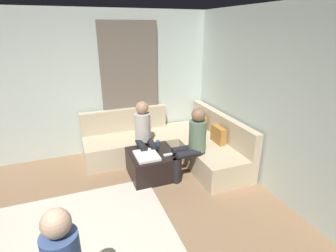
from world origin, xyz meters
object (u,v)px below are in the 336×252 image
ottoman (152,164)px  game_remote (168,155)px  person_on_couch_back (192,141)px  person_on_couch_side (144,133)px  sectional_couch (172,144)px  coffee_mug (158,143)px

ottoman → game_remote: bearing=50.7°
ottoman → person_on_couch_back: (0.27, 0.60, 0.45)m
person_on_couch_side → sectional_couch: bearing=-165.5°
sectional_couch → coffee_mug: size_ratio=26.84×
coffee_mug → person_on_couch_side: (-0.11, -0.21, 0.19)m
coffee_mug → game_remote: 0.40m
sectional_couch → person_on_couch_back: person_on_couch_back is taller
person_on_couch_back → person_on_couch_side: size_ratio=1.00×
game_remote → person_on_couch_side: bearing=-154.0°
ottoman → person_on_couch_back: 0.80m
coffee_mug → ottoman: bearing=-39.3°
person_on_couch_back → ottoman: bearing=65.8°
sectional_couch → person_on_couch_back: 0.84m
ottoman → coffee_mug: bearing=140.7°
sectional_couch → ottoman: (0.47, -0.55, -0.07)m
sectional_couch → coffee_mug: (0.25, -0.37, 0.19)m
sectional_couch → ottoman: size_ratio=3.36×
game_remote → ottoman: bearing=-129.3°
person_on_couch_back → coffee_mug: bearing=40.6°
person_on_couch_back → person_on_couch_side: 0.87m
ottoman → person_on_couch_back: size_ratio=0.63×
coffee_mug → person_on_couch_back: 0.67m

